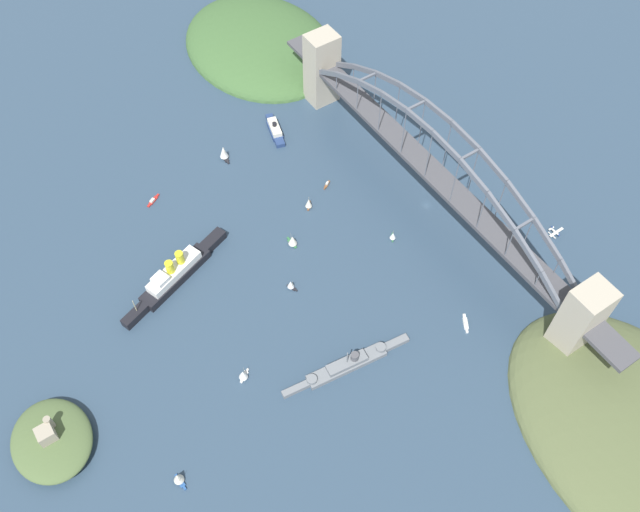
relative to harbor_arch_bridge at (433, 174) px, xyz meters
The scene contains 18 objects.
ground_plane 28.72m from the harbor_arch_bridge, 157.38° to the right, with size 1400.00×1400.00×0.00m, color #2D4256.
harbor_arch_bridge is the anchor object (origin of this frame).
headland_east_shore 191.47m from the harbor_arch_bridge, ahead, with size 134.24×105.37×31.25m.
ocean_liner 161.33m from the harbor_arch_bridge, 76.46° to the left, with size 32.75×78.01×18.80m.
naval_cruiser 125.32m from the harbor_arch_bridge, 120.98° to the left, with size 13.45×74.65×16.03m.
harbor_ferry_steamer 119.34m from the harbor_arch_bridge, 22.93° to the left, with size 31.09×13.75×8.31m.
fort_island_mid_harbor 251.54m from the harbor_arch_bridge, 93.77° to the left, with size 45.75×38.65×18.02m.
seaplane_taxiing_near_bridge 83.15m from the harbor_arch_bridge, 141.10° to the right, with size 7.30×10.96×4.78m.
small_boat_0 70.20m from the harbor_arch_bridge, 41.76° to the left, with size 4.74×7.14×2.39m.
small_boat_1 106.68m from the harbor_arch_bridge, 92.52° to the left, with size 7.01×5.10×7.30m.
small_boat_2 92.02m from the harbor_arch_bridge, 76.32° to the left, with size 9.49×5.23×8.88m.
small_boat_3 90.48m from the harbor_arch_bridge, 155.26° to the left, with size 10.67×7.45×2.32m.
small_boat_4 160.72m from the harbor_arch_bridge, 103.84° to the left, with size 6.76×8.03×8.63m.
small_boat_5 174.07m from the harbor_arch_bridge, 55.19° to the left, with size 6.94×10.82×2.00m.
small_boat_6 137.66m from the harbor_arch_bridge, 39.15° to the left, with size 10.08×5.79×11.98m.
small_boat_7 77.93m from the harbor_arch_bridge, 57.64° to the left, with size 6.85×6.45×8.56m.
small_boat_9 43.49m from the harbor_arch_bridge, 105.12° to the left, with size 6.03×5.25×6.65m.
small_boat_10 218.81m from the harbor_arch_bridge, 108.02° to the left, with size 9.22×5.42×9.25m.
Camera 1 is at (-185.29, 204.79, 326.12)m, focal length 37.78 mm.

